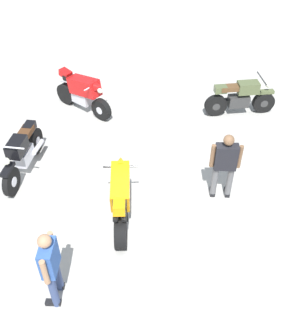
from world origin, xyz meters
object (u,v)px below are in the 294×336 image
(motorcycle_olive_vintage, at_px, (240,98))
(motorcycle_black_cruiser, at_px, (23,153))
(motorcycle_red_sportbike, at_px, (83,92))
(person_in_black_shirt, at_px, (225,163))
(motorcycle_orange_sportbike, at_px, (121,197))
(person_in_blue_shirt, at_px, (51,265))

(motorcycle_olive_vintage, bearing_deg, motorcycle_black_cruiser, -162.53)
(motorcycle_red_sportbike, xyz_separation_m, motorcycle_olive_vintage, (-0.47, -4.26, -0.11))
(person_in_black_shirt, bearing_deg, motorcycle_black_cruiser, 82.53)
(motorcycle_olive_vintage, distance_m, motorcycle_black_cruiser, 5.85)
(motorcycle_orange_sportbike, bearing_deg, person_in_blue_shirt, 149.17)
(motorcycle_orange_sportbike, height_order, motorcycle_red_sportbike, same)
(motorcycle_orange_sportbike, xyz_separation_m, person_in_blue_shirt, (-1.71, 1.14, 0.30))
(motorcycle_black_cruiser, height_order, person_in_black_shirt, person_in_black_shirt)
(motorcycle_red_sportbike, height_order, motorcycle_black_cruiser, motorcycle_red_sportbike)
(motorcycle_black_cruiser, height_order, person_in_blue_shirt, person_in_blue_shirt)
(motorcycle_orange_sportbike, xyz_separation_m, motorcycle_black_cruiser, (1.63, 2.16, -0.07))
(motorcycle_red_sportbike, relative_size, motorcycle_olive_vintage, 0.80)
(motorcycle_orange_sportbike, relative_size, person_in_black_shirt, 1.21)
(motorcycle_orange_sportbike, xyz_separation_m, person_in_black_shirt, (0.47, -2.14, 0.32))
(motorcycle_orange_sportbike, relative_size, motorcycle_olive_vintage, 1.00)
(motorcycle_olive_vintage, height_order, motorcycle_black_cruiser, motorcycle_black_cruiser)
(person_in_black_shirt, bearing_deg, motorcycle_orange_sportbike, 109.93)
(motorcycle_olive_vintage, relative_size, person_in_blue_shirt, 1.23)
(motorcycle_orange_sportbike, height_order, motorcycle_olive_vintage, motorcycle_orange_sportbike)
(person_in_black_shirt, height_order, person_in_blue_shirt, person_in_black_shirt)
(motorcycle_red_sportbike, xyz_separation_m, person_in_black_shirt, (-3.61, -3.05, 0.32))
(person_in_blue_shirt, bearing_deg, motorcycle_red_sportbike, -85.78)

